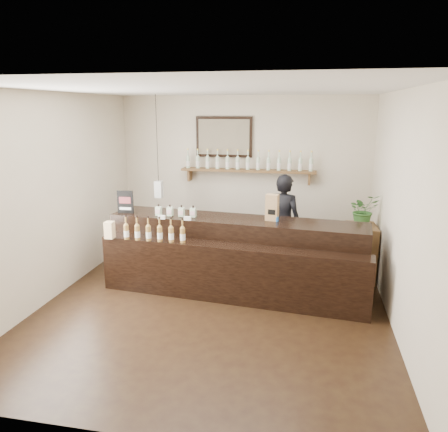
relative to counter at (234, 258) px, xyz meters
name	(u,v)px	position (x,y,z in m)	size (l,w,h in m)	color
ground	(214,305)	(-0.17, -0.56, -0.49)	(5.00, 5.00, 0.00)	black
room_shell	(213,180)	(-0.17, -0.56, 1.22)	(5.00, 5.00, 5.00)	beige
back_wall_decor	(234,156)	(-0.32, 1.81, 1.27)	(2.66, 0.96, 1.69)	brown
counter	(234,258)	(0.00, 0.00, 0.00)	(3.77, 1.36, 1.21)	black
promo_sign	(125,202)	(-1.68, 0.13, 0.72)	(0.25, 0.04, 0.34)	black
paper_bag	(272,207)	(0.52, 0.13, 0.74)	(0.19, 0.15, 0.37)	#A2854E
tape_dispenser	(273,218)	(0.54, 0.10, 0.60)	(0.15, 0.09, 0.12)	#1755A6
side_cabinet	(360,252)	(1.83, 0.79, -0.06)	(0.45, 0.60, 0.86)	brown
potted_plant	(363,210)	(1.83, 0.79, 0.61)	(0.43, 0.38, 0.48)	#316428
shopkeeper	(284,216)	(0.63, 0.99, 0.41)	(0.65, 0.43, 1.79)	black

